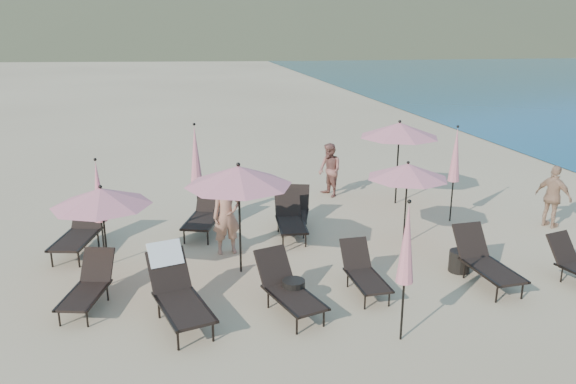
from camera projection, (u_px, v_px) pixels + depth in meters
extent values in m
plane|color=#D6BA8C|center=(375.00, 296.00, 10.61)|extent=(800.00, 800.00, 0.00)
cone|color=brown|center=(483.00, 7.00, 352.24)|extent=(280.00, 280.00, 32.00)
cube|color=black|center=(83.00, 297.00, 9.90)|extent=(0.83, 1.22, 0.05)
cube|color=black|center=(98.00, 265.00, 10.54)|extent=(0.66, 0.55, 0.58)
cylinder|color=black|center=(59.00, 318.00, 9.51)|extent=(0.03, 0.03, 0.32)
cylinder|color=black|center=(82.00, 292.00, 10.43)|extent=(0.03, 0.03, 0.32)
cylinder|color=black|center=(87.00, 319.00, 9.49)|extent=(0.03, 0.03, 0.32)
cylinder|color=black|center=(107.00, 293.00, 10.40)|extent=(0.03, 0.03, 0.32)
cube|color=black|center=(69.00, 295.00, 9.95)|extent=(0.35, 1.23, 0.04)
cube|color=black|center=(100.00, 295.00, 9.92)|extent=(0.35, 1.23, 0.04)
cube|color=black|center=(185.00, 309.00, 9.34)|extent=(1.03, 1.48, 0.06)
cube|color=black|center=(169.00, 270.00, 10.01)|extent=(0.80, 0.67, 0.69)
cylinder|color=black|center=(178.00, 340.00, 8.79)|extent=(0.04, 0.04, 0.38)
cylinder|color=black|center=(159.00, 308.00, 9.77)|extent=(0.04, 0.04, 0.38)
cylinder|color=black|center=(213.00, 331.00, 9.04)|extent=(0.04, 0.04, 0.38)
cylinder|color=black|center=(191.00, 301.00, 10.02)|extent=(0.04, 0.04, 0.38)
cube|color=black|center=(164.00, 311.00, 9.23)|extent=(0.45, 1.46, 0.04)
cube|color=black|center=(203.00, 302.00, 9.53)|extent=(0.45, 1.46, 0.04)
cube|color=silver|center=(165.00, 254.00, 10.07)|extent=(0.67, 0.47, 0.42)
cube|color=black|center=(296.00, 299.00, 9.75)|extent=(0.96, 1.35, 0.05)
cube|color=black|center=(274.00, 266.00, 10.35)|extent=(0.74, 0.63, 0.63)
cylinder|color=black|center=(297.00, 325.00, 9.25)|extent=(0.04, 0.04, 0.34)
cylinder|color=black|center=(268.00, 299.00, 10.13)|extent=(0.04, 0.04, 0.34)
cylinder|color=black|center=(324.00, 317.00, 9.50)|extent=(0.04, 0.04, 0.34)
cylinder|color=black|center=(294.00, 293.00, 10.37)|extent=(0.04, 0.04, 0.34)
cube|color=black|center=(279.00, 301.00, 9.65)|extent=(0.45, 1.32, 0.04)
cube|color=black|center=(309.00, 293.00, 9.93)|extent=(0.45, 1.32, 0.04)
cube|color=black|center=(368.00, 281.00, 10.51)|extent=(0.60, 1.10, 0.05)
cube|color=black|center=(355.00, 254.00, 11.11)|extent=(0.57, 0.43, 0.56)
cylinder|color=black|center=(365.00, 302.00, 10.08)|extent=(0.03, 0.03, 0.31)
cylinder|color=black|center=(348.00, 280.00, 10.95)|extent=(0.03, 0.03, 0.31)
cylinder|color=black|center=(389.00, 299.00, 10.19)|extent=(0.03, 0.03, 0.31)
cylinder|color=black|center=(370.00, 277.00, 11.05)|extent=(0.03, 0.03, 0.31)
cube|color=black|center=(354.00, 281.00, 10.49)|extent=(0.08, 1.22, 0.04)
cube|color=black|center=(381.00, 278.00, 10.61)|extent=(0.08, 1.22, 0.04)
cube|color=black|center=(494.00, 271.00, 10.82)|extent=(0.73, 1.30, 0.05)
cube|color=black|center=(470.00, 241.00, 11.52)|extent=(0.68, 0.52, 0.65)
cylinder|color=black|center=(497.00, 294.00, 10.32)|extent=(0.04, 0.04, 0.36)
cylinder|color=black|center=(464.00, 270.00, 11.32)|extent=(0.04, 0.04, 0.36)
cylinder|color=black|center=(522.00, 290.00, 10.46)|extent=(0.04, 0.04, 0.36)
cylinder|color=black|center=(488.00, 267.00, 11.46)|extent=(0.04, 0.04, 0.36)
cube|color=black|center=(478.00, 271.00, 10.79)|extent=(0.13, 1.42, 0.04)
cube|color=black|center=(506.00, 268.00, 10.95)|extent=(0.13, 1.42, 0.04)
cube|color=black|center=(562.00, 248.00, 11.35)|extent=(0.66, 0.55, 0.58)
cylinder|color=black|center=(562.00, 275.00, 11.15)|extent=(0.03, 0.03, 0.32)
cube|color=black|center=(75.00, 240.00, 12.32)|extent=(0.98, 1.46, 0.06)
cube|color=black|center=(88.00, 213.00, 13.08)|extent=(0.79, 0.65, 0.69)
cylinder|color=black|center=(52.00, 259.00, 11.85)|extent=(0.04, 0.04, 0.38)
cylinder|color=black|center=(73.00, 239.00, 12.95)|extent=(0.04, 0.04, 0.38)
cylinder|color=black|center=(79.00, 259.00, 11.83)|extent=(0.04, 0.04, 0.38)
cylinder|color=black|center=(98.00, 239.00, 12.93)|extent=(0.04, 0.04, 0.38)
cube|color=black|center=(61.00, 239.00, 12.38)|extent=(0.39, 1.48, 0.04)
cube|color=black|center=(91.00, 239.00, 12.36)|extent=(0.39, 1.48, 0.04)
cube|color=black|center=(202.00, 221.00, 13.54)|extent=(1.06, 1.45, 0.05)
cube|color=black|center=(211.00, 198.00, 14.28)|extent=(0.80, 0.68, 0.67)
cylinder|color=black|center=(184.00, 236.00, 13.11)|extent=(0.04, 0.04, 0.37)
cylinder|color=black|center=(197.00, 221.00, 14.18)|extent=(0.04, 0.04, 0.37)
cylinder|color=black|center=(208.00, 237.00, 13.04)|extent=(0.04, 0.04, 0.37)
cylinder|color=black|center=(219.00, 221.00, 14.11)|extent=(0.04, 0.04, 0.37)
cube|color=black|center=(189.00, 220.00, 13.63)|extent=(0.51, 1.41, 0.04)
cube|color=black|center=(216.00, 221.00, 13.55)|extent=(0.51, 1.41, 0.04)
cube|color=black|center=(295.00, 218.00, 13.88)|extent=(0.93, 1.31, 0.05)
cube|color=black|center=(297.00, 197.00, 14.56)|extent=(0.72, 0.61, 0.61)
cylinder|color=black|center=(282.00, 231.00, 13.49)|extent=(0.04, 0.04, 0.34)
cylinder|color=black|center=(286.00, 217.00, 14.46)|extent=(0.04, 0.04, 0.34)
cylinder|color=black|center=(303.00, 232.00, 13.44)|extent=(0.04, 0.04, 0.34)
cylinder|color=black|center=(306.00, 218.00, 14.41)|extent=(0.04, 0.04, 0.34)
cube|color=black|center=(283.00, 217.00, 13.96)|extent=(0.43, 1.29, 0.04)
cube|color=black|center=(307.00, 217.00, 13.90)|extent=(0.43, 1.29, 0.04)
cube|color=black|center=(292.00, 225.00, 13.33)|extent=(0.73, 1.27, 0.05)
cube|color=black|center=(288.00, 203.00, 14.02)|extent=(0.67, 0.51, 0.63)
cylinder|color=black|center=(283.00, 241.00, 12.87)|extent=(0.04, 0.04, 0.35)
cylinder|color=black|center=(278.00, 225.00, 13.86)|extent=(0.04, 0.04, 0.35)
cylinder|color=black|center=(306.00, 240.00, 12.93)|extent=(0.04, 0.04, 0.35)
cylinder|color=black|center=(299.00, 225.00, 13.92)|extent=(0.04, 0.04, 0.35)
cube|color=black|center=(279.00, 225.00, 13.34)|extent=(0.15, 1.37, 0.04)
cube|color=black|center=(304.00, 224.00, 13.41)|extent=(0.15, 1.37, 0.04)
cylinder|color=black|center=(105.00, 239.00, 10.84)|extent=(0.04, 0.04, 1.90)
cone|color=#DF7F7E|center=(101.00, 197.00, 10.60)|extent=(1.90, 1.90, 0.34)
sphere|color=black|center=(100.00, 187.00, 10.54)|extent=(0.07, 0.07, 0.07)
cylinder|color=black|center=(240.00, 222.00, 11.37)|extent=(0.05, 0.05, 2.17)
cone|color=#DF7F7E|center=(239.00, 176.00, 11.09)|extent=(2.17, 2.17, 0.39)
sphere|color=black|center=(238.00, 164.00, 11.03)|extent=(0.08, 0.08, 0.08)
cylinder|color=black|center=(405.00, 206.00, 12.88)|extent=(0.04, 0.04, 1.86)
cone|color=#DF7F7E|center=(408.00, 171.00, 12.64)|extent=(1.86, 1.86, 0.34)
sphere|color=black|center=(408.00, 162.00, 12.58)|extent=(0.07, 0.07, 0.07)
cylinder|color=black|center=(397.00, 165.00, 15.86)|extent=(0.05, 0.05, 2.24)
cone|color=#DF7F7E|center=(399.00, 130.00, 15.58)|extent=(2.24, 2.24, 0.41)
sphere|color=black|center=(400.00, 121.00, 15.51)|extent=(0.09, 0.09, 0.09)
cylinder|color=black|center=(402.00, 311.00, 9.01)|extent=(0.04, 0.04, 1.03)
cone|color=#DF7F7E|center=(407.00, 243.00, 8.68)|extent=(0.28, 0.28, 1.31)
sphere|color=black|center=(409.00, 201.00, 8.49)|extent=(0.07, 0.07, 0.07)
cylinder|color=black|center=(451.00, 201.00, 14.56)|extent=(0.04, 0.04, 1.09)
cone|color=#DF7F7E|center=(455.00, 155.00, 14.21)|extent=(0.30, 0.30, 1.38)
sphere|color=black|center=(458.00, 127.00, 14.00)|extent=(0.07, 0.07, 0.07)
cylinder|color=black|center=(104.00, 243.00, 11.84)|extent=(0.04, 0.04, 1.01)
cone|color=#DF7F7E|center=(98.00, 191.00, 11.51)|extent=(0.28, 0.28, 1.29)
sphere|color=black|center=(95.00, 159.00, 11.32)|extent=(0.06, 0.06, 0.06)
cylinder|color=black|center=(198.00, 203.00, 14.34)|extent=(0.04, 0.04, 1.13)
cone|color=#DF7F7E|center=(196.00, 154.00, 13.98)|extent=(0.31, 0.31, 1.43)
sphere|color=black|center=(194.00, 124.00, 13.77)|extent=(0.07, 0.07, 0.07)
cylinder|color=black|center=(294.00, 293.00, 10.21)|extent=(0.42, 0.42, 0.49)
cylinder|color=black|center=(459.00, 261.00, 11.64)|extent=(0.44, 0.44, 0.45)
imported|color=#A7735A|center=(227.00, 216.00, 12.41)|extent=(0.69, 0.50, 1.75)
imported|color=#93594C|center=(330.00, 170.00, 16.64)|extent=(0.82, 0.93, 1.60)
imported|color=tan|center=(553.00, 197.00, 14.06)|extent=(0.75, 1.01, 1.59)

